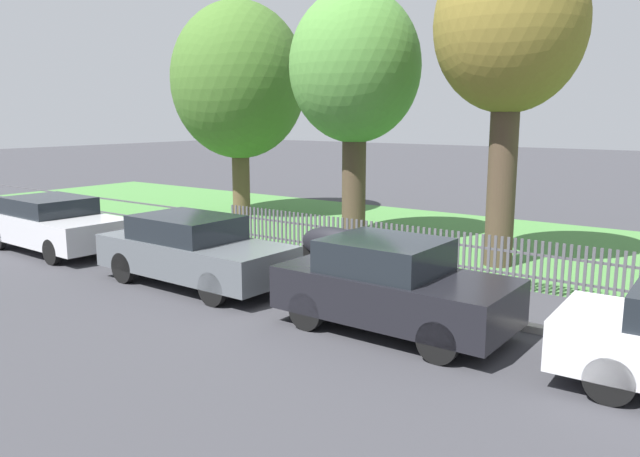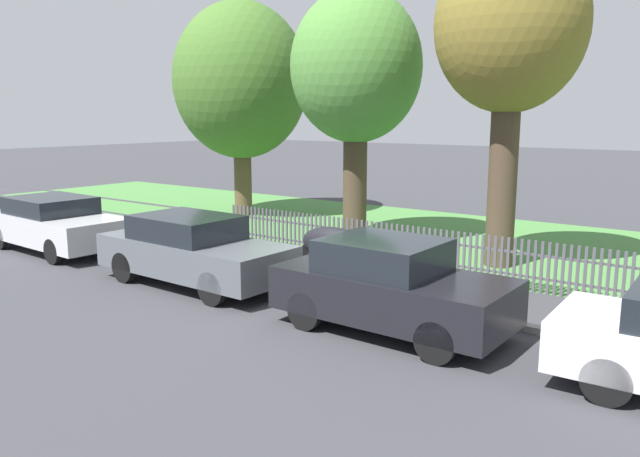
% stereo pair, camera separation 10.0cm
% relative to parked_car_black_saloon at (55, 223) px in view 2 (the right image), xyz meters
% --- Properties ---
extents(ground_plane, '(120.00, 120.00, 0.00)m').
position_rel_parked_car_black_saloon_xyz_m(ground_plane, '(8.51, 1.12, -0.74)').
color(ground_plane, '#38383D').
extents(kerb_stone, '(42.66, 0.20, 0.12)m').
position_rel_parked_car_black_saloon_xyz_m(kerb_stone, '(8.51, 1.22, -0.68)').
color(kerb_stone, gray).
rests_on(kerb_stone, ground).
extents(grass_strip, '(42.66, 8.62, 0.01)m').
position_rel_parked_car_black_saloon_xyz_m(grass_strip, '(8.51, 7.93, -0.73)').
color(grass_strip, '#477F3D').
rests_on(grass_strip, ground).
extents(park_fence, '(42.66, 0.05, 1.08)m').
position_rel_parked_car_black_saloon_xyz_m(park_fence, '(8.51, 3.63, -0.20)').
color(park_fence, '#4C4C51').
rests_on(park_fence, ground).
extents(parked_car_black_saloon, '(4.51, 2.04, 1.43)m').
position_rel_parked_car_black_saloon_xyz_m(parked_car_black_saloon, '(0.00, 0.00, 0.00)').
color(parked_car_black_saloon, '#BCBCC1').
rests_on(parked_car_black_saloon, ground).
extents(parked_car_navy_estate, '(4.47, 1.82, 1.48)m').
position_rel_parked_car_black_saloon_xyz_m(parked_car_navy_estate, '(5.50, -0.12, 0.02)').
color(parked_car_navy_estate, '#51565B').
rests_on(parked_car_navy_estate, ground).
extents(parked_car_red_compact, '(3.91, 1.82, 1.55)m').
position_rel_parked_car_black_saloon_xyz_m(parked_car_red_compact, '(10.33, -0.13, 0.04)').
color(parked_car_red_compact, black).
rests_on(parked_car_red_compact, ground).
extents(covered_motorcycle, '(1.96, 0.70, 1.01)m').
position_rel_parked_car_black_saloon_xyz_m(covered_motorcycle, '(7.22, 2.71, -0.12)').
color(covered_motorcycle, black).
rests_on(covered_motorcycle, ground).
extents(tree_nearest_kerb, '(4.69, 4.69, 7.45)m').
position_rel_parked_car_black_saloon_xyz_m(tree_nearest_kerb, '(-0.18, 7.36, 3.98)').
color(tree_nearest_kerb, brown).
rests_on(tree_nearest_kerb, ground).
extents(tree_behind_motorcycle, '(3.62, 3.62, 6.96)m').
position_rel_parked_car_black_saloon_xyz_m(tree_behind_motorcycle, '(5.64, 5.84, 4.05)').
color(tree_behind_motorcycle, '#473828').
rests_on(tree_behind_motorcycle, ground).
extents(tree_mid_park, '(3.42, 3.42, 7.52)m').
position_rel_parked_car_black_saloon_xyz_m(tree_mid_park, '(10.07, 5.41, 4.69)').
color(tree_mid_park, '#473828').
rests_on(tree_mid_park, ground).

